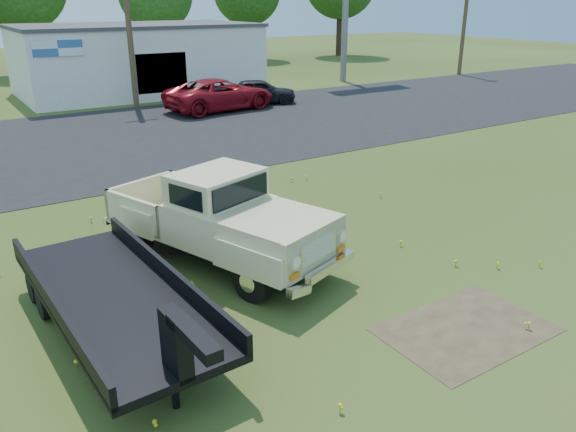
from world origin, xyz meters
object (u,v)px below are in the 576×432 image
object	(u,v)px
vintage_pickup_truck	(218,217)
red_pickup	(220,95)
flatbed_trailer	(114,291)
dark_sedan	(260,91)

from	to	relation	value
vintage_pickup_truck	red_pickup	distance (m)	18.57
red_pickup	flatbed_trailer	bearing A→B (deg)	142.03
red_pickup	dark_sedan	bearing A→B (deg)	-83.41
vintage_pickup_truck	flatbed_trailer	xyz separation A→B (m)	(-2.86, -1.72, -0.21)
flatbed_trailer	dark_sedan	bearing A→B (deg)	50.99
flatbed_trailer	vintage_pickup_truck	bearing A→B (deg)	28.48
dark_sedan	red_pickup	bearing A→B (deg)	129.19
dark_sedan	vintage_pickup_truck	bearing A→B (deg)	173.14
flatbed_trailer	red_pickup	world-z (taller)	flatbed_trailer
vintage_pickup_truck	flatbed_trailer	distance (m)	3.34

